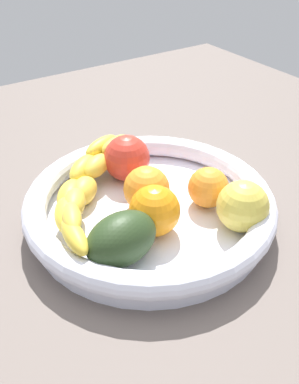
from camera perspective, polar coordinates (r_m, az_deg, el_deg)
kitchen_counter at (r=59.94cm, az=0.00°, el=-4.90°), size 120.00×120.00×3.00cm
fruit_bowl at (r=57.43cm, az=0.00°, el=-1.82°), size 33.12×33.12×4.91cm
banana_draped_left at (r=58.33cm, az=-8.12°, el=1.06°), size 17.43×17.92×5.45cm
banana_draped_right at (r=57.66cm, az=-9.40°, el=0.24°), size 22.27×17.66×5.02cm
orange_front at (r=56.61cm, az=-0.30°, el=0.43°), size 6.15×6.15×6.15cm
orange_mid_left at (r=57.97cm, az=7.77°, el=0.61°), size 5.50×5.50×5.50cm
orange_mid_right at (r=52.59cm, az=0.66°, el=-2.48°), size 6.39×6.39×6.39cm
apple_yellow at (r=54.42cm, az=12.21°, el=-1.84°), size 6.54×6.54×6.54cm
avocado_dark at (r=48.91cm, az=-3.72°, el=-6.22°), size 7.47×9.82×6.05cm
tomato_red at (r=62.79cm, az=-3.02°, el=4.51°), size 6.74×6.74×6.74cm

